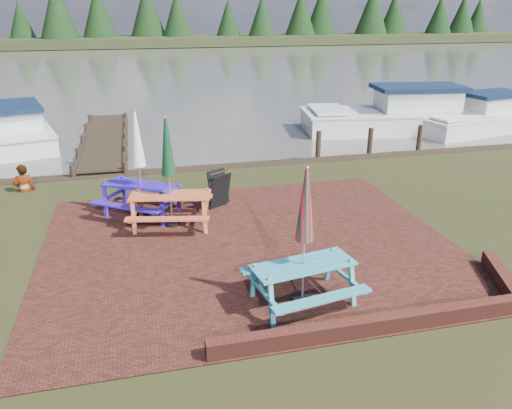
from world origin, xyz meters
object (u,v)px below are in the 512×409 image
at_px(picnic_table_red, 170,189).
at_px(picnic_table_teal, 304,258).
at_px(picnic_table_blue, 140,180).
at_px(jetty, 105,139).
at_px(chalkboard, 219,189).
at_px(boat_near, 399,117).
at_px(boat_jetty, 19,130).
at_px(boat_far, 481,119).
at_px(person, 20,165).

bearing_deg(picnic_table_red, picnic_table_teal, -51.51).
xyz_separation_m(picnic_table_blue, jetty, (-1.25, 7.85, -0.82)).
height_order(picnic_table_blue, chalkboard, picnic_table_blue).
bearing_deg(picnic_table_red, boat_near, 50.37).
xyz_separation_m(picnic_table_red, chalkboard, (1.33, 0.95, -0.44)).
xyz_separation_m(picnic_table_blue, boat_jetty, (-4.64, 9.33, -0.58)).
distance_m(boat_jetty, boat_near, 16.06).
relative_size(picnic_table_blue, chalkboard, 2.78).
bearing_deg(boat_far, jetty, 73.36).
distance_m(picnic_table_teal, person, 9.51).
height_order(picnic_table_teal, picnic_table_blue, picnic_table_blue).
distance_m(picnic_table_teal, jetty, 13.32).
bearing_deg(boat_far, picnic_table_teal, 121.19).
bearing_deg(chalkboard, jetty, 82.79).
distance_m(picnic_table_blue, boat_near, 13.68).
xyz_separation_m(picnic_table_teal, chalkboard, (-0.67, 4.93, -0.40)).
distance_m(picnic_table_teal, boat_jetty, 15.96).
xyz_separation_m(picnic_table_blue, boat_near, (11.33, 7.65, -0.48)).
xyz_separation_m(picnic_table_teal, picnic_table_blue, (-2.67, 4.85, 0.04)).
distance_m(picnic_table_blue, boat_jetty, 10.43).
height_order(boat_near, person, boat_near).
distance_m(picnic_table_teal, boat_far, 16.70).
bearing_deg(picnic_table_teal, boat_jetty, 107.67).
bearing_deg(boat_near, picnic_table_teal, 153.40).
xyz_separation_m(picnic_table_teal, boat_far, (12.10, 11.50, -0.53)).
bearing_deg(jetty, boat_far, -4.30).
height_order(jetty, boat_far, boat_far).
bearing_deg(picnic_table_red, chalkboard, 47.25).
relative_size(picnic_table_blue, boat_far, 0.42).
xyz_separation_m(jetty, person, (-2.04, -5.30, 0.68)).
height_order(picnic_table_teal, picnic_table_red, picnic_table_red).
xyz_separation_m(picnic_table_red, jetty, (-1.92, 8.72, -0.82)).
bearing_deg(person, picnic_table_teal, 114.63).
relative_size(boat_jetty, person, 4.19).
xyz_separation_m(picnic_table_teal, person, (-5.96, 7.40, -0.09)).
distance_m(picnic_table_blue, jetty, 7.99).
relative_size(jetty, boat_near, 1.08).
bearing_deg(boat_far, boat_jetty, 69.81).
distance_m(picnic_table_red, jetty, 8.97).
xyz_separation_m(picnic_table_red, picnic_table_blue, (-0.67, 0.87, 0.00)).
relative_size(boat_jetty, boat_near, 0.80).
xyz_separation_m(picnic_table_red, person, (-3.96, 3.42, -0.13)).
distance_m(jetty, boat_near, 12.59).
xyz_separation_m(boat_jetty, boat_near, (15.97, -1.67, 0.10)).
bearing_deg(picnic_table_red, jetty, 114.12).
relative_size(boat_near, person, 5.25).
xyz_separation_m(chalkboard, jetty, (-3.25, 7.77, -0.38)).
bearing_deg(boat_near, jetty, 97.19).
height_order(chalkboard, jetty, chalkboard).
relative_size(picnic_table_teal, boat_near, 0.30).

